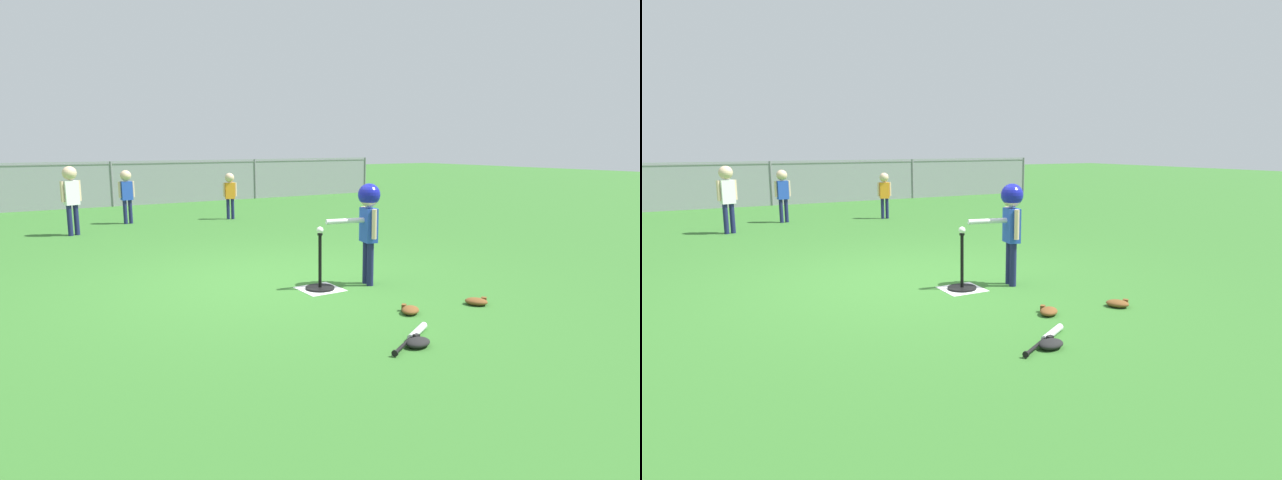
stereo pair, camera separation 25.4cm
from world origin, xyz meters
TOP-DOWN VIEW (x-y plane):
  - ground_plane at (0.00, 0.00)m, footprint 60.00×60.00m
  - home_plate at (0.35, -0.56)m, footprint 0.44×0.44m
  - batting_tee at (0.35, -0.56)m, footprint 0.32×0.32m
  - baseball_on_tee at (0.35, -0.56)m, footprint 0.07×0.07m
  - batter_child at (0.91, -0.66)m, footprint 0.63×0.32m
  - fielder_near_left at (-1.47, 4.73)m, footprint 0.34×0.24m
  - fielder_deep_right at (-0.35, 5.69)m, footprint 0.32×0.21m
  - fielder_deep_center at (1.67, 5.24)m, footprint 0.29×0.19m
  - spare_bat_silver at (0.22, -2.25)m, footprint 0.65×0.41m
  - glove_by_plate at (0.12, -2.41)m, footprint 0.24×0.20m
  - glove_near_bats at (0.62, -1.73)m, footprint 0.27×0.26m
  - glove_tossed_aside at (1.37, -1.87)m, footprint 0.26×0.27m
  - outfield_fence at (0.00, 9.04)m, footprint 16.06×0.06m

SIDE VIEW (x-z plane):
  - ground_plane at x=0.00m, z-range 0.00..0.00m
  - home_plate at x=0.35m, z-range 0.00..0.01m
  - spare_bat_silver at x=0.22m, z-range 0.00..0.06m
  - glove_by_plate at x=0.12m, z-range 0.00..0.07m
  - glove_near_bats at x=0.62m, z-range 0.00..0.07m
  - glove_tossed_aside at x=1.37m, z-range 0.00..0.07m
  - batting_tee at x=0.35m, z-range -0.22..0.41m
  - outfield_fence at x=0.00m, z-range 0.04..1.19m
  - fielder_deep_center at x=1.67m, z-range 0.14..1.12m
  - baseball_on_tee at x=0.35m, z-range 0.62..0.70m
  - fielder_deep_right at x=-0.35m, z-range 0.15..1.22m
  - fielder_near_left at x=-1.47m, z-range 0.17..1.38m
  - batter_child at x=0.91m, z-range 0.24..1.39m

